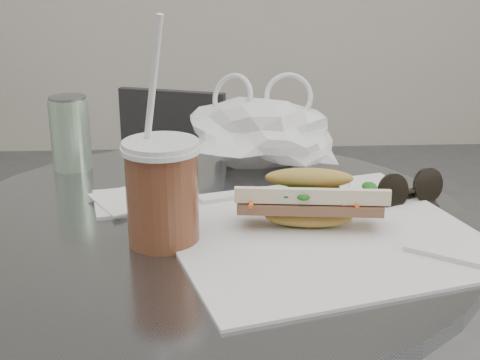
{
  "coord_description": "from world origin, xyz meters",
  "views": [
    {
      "loc": [
        0.0,
        -0.67,
        1.11
      ],
      "look_at": [
        0.05,
        0.22,
        0.79
      ],
      "focal_mm": 50.0,
      "sensor_mm": 36.0,
      "label": 1
    }
  ],
  "objects_px": {
    "banh_mi": "(309,199)",
    "sunglasses": "(409,191)",
    "iced_coffee": "(162,191)",
    "chair_far": "(157,246)",
    "drink_can": "(70,133)"
  },
  "relations": [
    {
      "from": "banh_mi",
      "to": "sunglasses",
      "type": "relative_size",
      "value": 2.14
    },
    {
      "from": "iced_coffee",
      "to": "sunglasses",
      "type": "relative_size",
      "value": 2.55
    },
    {
      "from": "chair_far",
      "to": "drink_can",
      "type": "xyz_separation_m",
      "value": [
        -0.09,
        -0.56,
        0.48
      ]
    },
    {
      "from": "iced_coffee",
      "to": "sunglasses",
      "type": "xyz_separation_m",
      "value": [
        0.36,
        0.12,
        -0.05
      ]
    },
    {
      "from": "chair_far",
      "to": "iced_coffee",
      "type": "xyz_separation_m",
      "value": [
        0.08,
        -0.87,
        0.48
      ]
    },
    {
      "from": "banh_mi",
      "to": "drink_can",
      "type": "relative_size",
      "value": 1.95
    },
    {
      "from": "sunglasses",
      "to": "banh_mi",
      "type": "bearing_deg",
      "value": -175.02
    },
    {
      "from": "iced_coffee",
      "to": "chair_far",
      "type": "bearing_deg",
      "value": 95.37
    },
    {
      "from": "banh_mi",
      "to": "iced_coffee",
      "type": "height_order",
      "value": "iced_coffee"
    },
    {
      "from": "iced_coffee",
      "to": "sunglasses",
      "type": "bearing_deg",
      "value": 18.05
    },
    {
      "from": "chair_far",
      "to": "banh_mi",
      "type": "bearing_deg",
      "value": 127.06
    },
    {
      "from": "chair_far",
      "to": "iced_coffee",
      "type": "relative_size",
      "value": 2.5
    },
    {
      "from": "sunglasses",
      "to": "drink_can",
      "type": "xyz_separation_m",
      "value": [
        -0.53,
        0.19,
        0.04
      ]
    },
    {
      "from": "iced_coffee",
      "to": "banh_mi",
      "type": "bearing_deg",
      "value": 9.9
    },
    {
      "from": "banh_mi",
      "to": "drink_can",
      "type": "bearing_deg",
      "value": 149.27
    }
  ]
}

